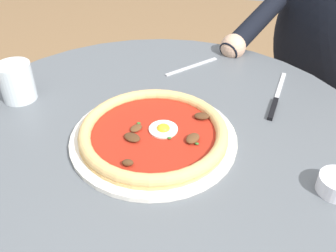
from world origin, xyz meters
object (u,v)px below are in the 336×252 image
object	(u,v)px
water_glass	(17,84)
diner_person	(316,95)
steak_knife	(275,101)
fork_utensil	(192,67)
dining_table	(156,185)
pizza_on_plate	(155,134)

from	to	relation	value
water_glass	diner_person	xyz separation A→B (m)	(0.74, 0.51, -0.25)
steak_knife	fork_utensil	world-z (taller)	steak_knife
dining_table	water_glass	world-z (taller)	water_glass
steak_knife	diner_person	size ratio (longest dim) A/B	0.19
pizza_on_plate	fork_utensil	world-z (taller)	pizza_on_plate
steak_knife	pizza_on_plate	bearing A→B (deg)	-140.57
water_glass	steak_knife	bearing A→B (deg)	10.66
dining_table	pizza_on_plate	xyz separation A→B (m)	(0.00, -0.01, 0.15)
dining_table	diner_person	xyz separation A→B (m)	(0.40, 0.58, -0.07)
dining_table	fork_utensil	bearing A→B (deg)	85.59
pizza_on_plate	water_glass	size ratio (longest dim) A/B	3.80
diner_person	steak_knife	bearing A→B (deg)	-112.38
fork_utensil	dining_table	bearing A→B (deg)	-94.41
diner_person	pizza_on_plate	bearing A→B (deg)	-123.82
fork_utensil	diner_person	xyz separation A→B (m)	(0.38, 0.28, -0.21)
pizza_on_plate	diner_person	bearing A→B (deg)	56.18
dining_table	fork_utensil	xyz separation A→B (m)	(0.02, 0.30, 0.14)
dining_table	diner_person	distance (m)	0.71
pizza_on_plate	fork_utensil	bearing A→B (deg)	86.40
fork_utensil	diner_person	world-z (taller)	diner_person
water_glass	steak_knife	size ratio (longest dim) A/B	0.40
water_glass	fork_utensil	distance (m)	0.43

